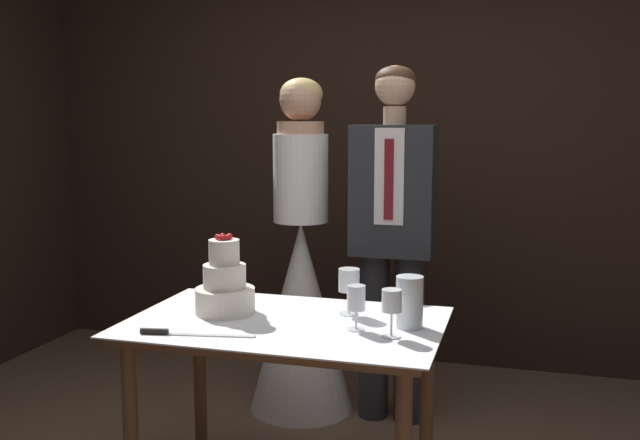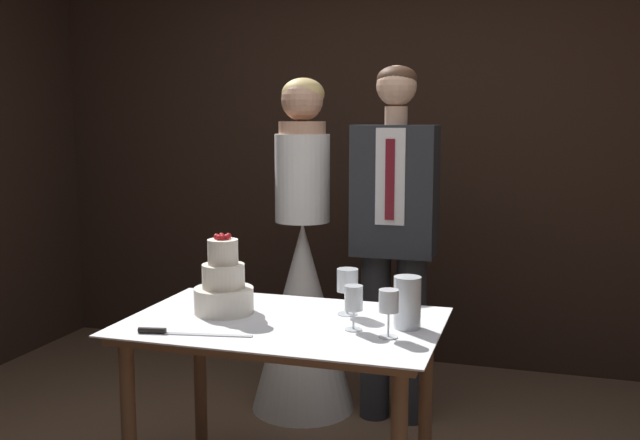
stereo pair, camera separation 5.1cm
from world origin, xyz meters
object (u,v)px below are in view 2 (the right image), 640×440
Objects in this scene: hurricane_candle at (407,304)px; bride at (303,290)px; cake_table at (284,346)px; cake_knife at (173,332)px; tiered_cake at (224,286)px; groom at (394,229)px; wine_glass_near at (348,282)px; wine_glass_middle at (389,303)px; wine_glass_far at (354,300)px.

hurricane_candle is 1.16m from bride.
cake_table is at bearing -75.88° from bride.
cake_knife is (-0.32, -0.28, 0.11)m from cake_table.
tiered_cake reaches higher than cake_table.
groom is (0.50, 0.91, 0.12)m from tiered_cake.
wine_glass_near is at bearing 13.85° from tiered_cake.
wine_glass_far is (-0.14, 0.05, -0.01)m from wine_glass_middle.
wine_glass_far reaches higher than cake_knife.
cake_knife is 2.50× the size of wine_glass_far.
hurricane_candle is at bearing 12.02° from cake_knife.
cake_knife is 2.15× the size of hurricane_candle.
tiered_cake is 0.49m from wine_glass_near.
wine_glass_middle is (0.74, 0.19, 0.12)m from cake_knife.
wine_glass_near is 0.28m from hurricane_candle.
hurricane_candle is at bearing -75.90° from groom.
bride is at bearing 88.28° from tiered_cake.
wine_glass_near is (0.53, 0.43, 0.12)m from cake_knife.
wine_glass_middle reaches higher than cake_table.
wine_glass_middle is at bearing -19.94° from wine_glass_far.
cake_table is at bearing -8.81° from tiered_cake.
wine_glass_near reaches higher than cake_table.
cake_table is 3.76× the size of tiered_cake.
cake_knife is at bearing -157.66° from hurricane_candle.
tiered_cake is at bearing -179.50° from hurricane_candle.
wine_glass_far is at bearing -8.17° from tiered_cake.
wine_glass_near is at bearing 110.89° from wine_glass_far.
groom is at bearing 60.91° from tiered_cake.
wine_glass_middle is at bearing 3.79° from cake_knife.
tiered_cake is 0.73m from hurricane_candle.
cake_table is 1.03m from groom.
wine_glass_middle is at bearing -11.77° from cake_table.
tiered_cake is (-0.27, 0.04, 0.21)m from cake_table.
tiered_cake reaches higher than cake_knife.
groom is at bearing 55.11° from cake_knife.
hurricane_candle is at bearing 0.50° from tiered_cake.
cake_knife is 2.26× the size of wine_glass_near.
groom is (0.24, 0.95, 0.33)m from cake_table.
cake_table is 6.92× the size of wine_glass_middle.
groom is (-0.18, 1.04, 0.10)m from wine_glass_middle.
groom reaches higher than bride.
wine_glass_near is (0.21, 0.16, 0.23)m from cake_table.
cake_knife is at bearing -99.87° from tiered_cake.
groom is at bearing 100.09° from wine_glass_middle.
groom is (-0.05, 0.99, 0.11)m from wine_glass_far.
cake_table is at bearing 168.23° from wine_glass_middle.
groom is (-0.23, 0.90, 0.13)m from hurricane_candle.
bride is at bearing 179.92° from groom.
bride reaches higher than cake_knife.
wine_glass_near is 0.21m from wine_glass_far.
wine_glass_middle is (0.21, -0.25, -0.01)m from wine_glass_near.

